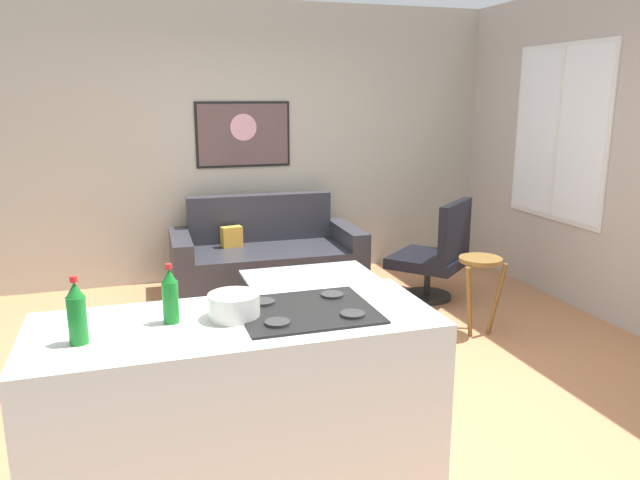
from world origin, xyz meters
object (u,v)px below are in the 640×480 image
object	(u,v)px
couch	(266,261)
mixing_bowl	(234,306)
wall_painting	(243,134)
bar_stool	(480,274)
armchair	(437,254)
soda_bottle_2	(170,296)
soda_bottle	(77,313)
coffee_table	(309,279)

from	to	relation	value
couch	mixing_bowl	xyz separation A→B (m)	(-0.84, -3.14, 0.68)
couch	wall_painting	size ratio (longest dim) A/B	1.90
bar_stool	wall_painting	size ratio (longest dim) A/B	0.65
armchair	couch	bearing A→B (deg)	151.69
mixing_bowl	wall_painting	world-z (taller)	wall_painting
couch	soda_bottle_2	size ratio (longest dim) A/B	6.99
soda_bottle	wall_painting	world-z (taller)	wall_painting
couch	coffee_table	bearing A→B (deg)	-83.19
armchair	soda_bottle_2	size ratio (longest dim) A/B	3.60
soda_bottle_2	wall_painting	bearing A→B (deg)	74.51
soda_bottle_2	mixing_bowl	xyz separation A→B (m)	(0.27, -0.03, -0.06)
armchair	wall_painting	distance (m)	2.28
soda_bottle	mixing_bowl	size ratio (longest dim) A/B	1.21
armchair	bar_stool	distance (m)	0.85
armchair	soda_bottle	distance (m)	3.86
coffee_table	bar_stool	size ratio (longest dim) A/B	1.68
bar_stool	wall_painting	xyz separation A→B (m)	(-1.46, 2.16, 0.99)
coffee_table	soda_bottle	xyz separation A→B (m)	(-1.60, -2.18, 0.64)
bar_stool	mixing_bowl	xyz separation A→B (m)	(-2.21, -1.51, 0.48)
soda_bottle	armchair	bearing A→B (deg)	40.07
coffee_table	soda_bottle	world-z (taller)	soda_bottle
coffee_table	soda_bottle_2	world-z (taller)	soda_bottle_2
coffee_table	armchair	world-z (taller)	armchair
armchair	soda_bottle_2	distance (m)	3.51
armchair	mixing_bowl	bearing A→B (deg)	-134.10
soda_bottle	soda_bottle_2	xyz separation A→B (m)	(0.37, 0.12, -0.01)
bar_stool	coffee_table	bearing A→B (deg)	155.30
soda_bottle	mixing_bowl	bearing A→B (deg)	8.71
coffee_table	mixing_bowl	bearing A→B (deg)	-114.79
coffee_table	wall_painting	world-z (taller)	wall_painting
mixing_bowl	coffee_table	bearing A→B (deg)	65.21
couch	soda_bottle	xyz separation A→B (m)	(-1.47, -3.23, 0.75)
coffee_table	wall_painting	size ratio (longest dim) A/B	1.09
bar_stool	wall_painting	distance (m)	2.79
wall_painting	soda_bottle_2	bearing A→B (deg)	-105.49
armchair	bar_stool	xyz separation A→B (m)	(-0.08, -0.84, 0.06)
bar_stool	wall_painting	bearing A→B (deg)	124.03
coffee_table	bar_stool	distance (m)	1.37
soda_bottle	mixing_bowl	world-z (taller)	soda_bottle
soda_bottle_2	mixing_bowl	size ratio (longest dim) A/B	1.15
couch	coffee_table	world-z (taller)	couch
bar_stool	mixing_bowl	bearing A→B (deg)	-145.55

